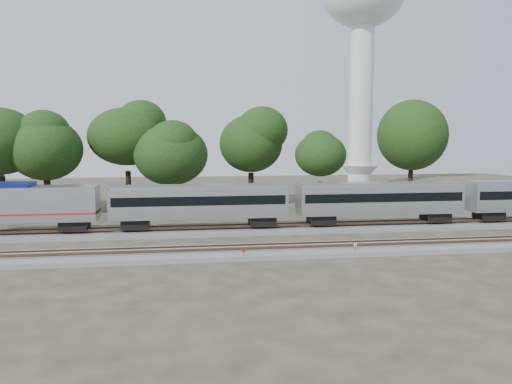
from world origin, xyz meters
TOP-DOWN VIEW (x-y plane):
  - ground at (0.00, 0.00)m, footprint 160.00×160.00m
  - track_far at (0.00, 6.00)m, footprint 160.00×5.00m
  - track_near at (0.00, -4.00)m, footprint 160.00×5.00m
  - train at (19.29, 6.00)m, footprint 93.27×3.22m
  - switch_stand_red at (2.89, -6.24)m, footprint 0.32×0.08m
  - switch_stand_white at (12.42, -5.50)m, footprint 0.32×0.12m
  - switch_lever at (6.86, -5.22)m, footprint 0.55×0.40m
  - water_tower at (31.82, 47.52)m, footprint 15.65×15.65m
  - tree_1 at (-23.99, 19.97)m, footprint 9.48×9.48m
  - tree_2 at (-18.66, 19.73)m, footprint 8.47×8.47m
  - tree_3 at (-9.18, 23.11)m, footprint 10.07×10.07m
  - tree_4 at (-3.42, 19.97)m, footprint 7.70×7.70m
  - tree_5 at (7.61, 24.96)m, footprint 9.05×9.05m
  - tree_6 at (15.78, 17.89)m, footprint 7.65×7.65m
  - tree_7 at (31.51, 24.78)m, footprint 10.27×10.27m

SIDE VIEW (x-z plane):
  - ground at x=0.00m, z-range 0.00..0.00m
  - switch_lever at x=6.86m, z-range 0.00..0.30m
  - track_far at x=0.00m, z-range -0.16..0.57m
  - track_near at x=0.00m, z-range -0.16..0.57m
  - switch_stand_white at x=12.42m, z-range 0.14..1.15m
  - switch_stand_red at x=2.89m, z-range 0.14..1.16m
  - train at x=19.29m, z-range 0.91..5.66m
  - tree_6 at x=15.78m, z-range 2.11..12.90m
  - tree_4 at x=-3.42m, z-range 2.13..12.99m
  - tree_2 at x=-18.66m, z-range 2.34..14.28m
  - tree_5 at x=7.61m, z-range 2.51..15.27m
  - tree_1 at x=-23.99m, z-range 2.63..16.00m
  - tree_3 at x=-9.18m, z-range 2.80..16.99m
  - tree_7 at x=31.51m, z-range 2.85..17.33m
  - water_tower at x=31.82m, z-range 10.43..53.76m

